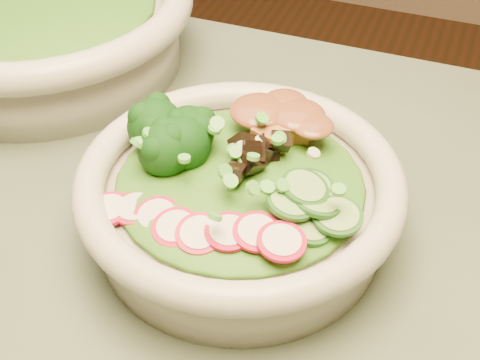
% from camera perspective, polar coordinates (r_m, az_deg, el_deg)
% --- Properties ---
extents(salad_bowl, '(0.23, 0.23, 0.06)m').
position_cam_1_polar(salad_bowl, '(0.47, 0.00, -1.63)').
color(salad_bowl, beige).
rests_on(salad_bowl, dining_table).
extents(side_bowl, '(0.30, 0.30, 0.08)m').
position_cam_1_polar(side_bowl, '(0.69, -16.58, 12.60)').
color(side_bowl, beige).
rests_on(side_bowl, dining_table).
extents(lettuce_bed, '(0.17, 0.17, 0.02)m').
position_cam_1_polar(lettuce_bed, '(0.46, -0.00, 0.09)').
color(lettuce_bed, '#1D5612').
rests_on(lettuce_bed, salad_bowl).
extents(side_lettuce, '(0.20, 0.20, 0.02)m').
position_cam_1_polar(side_lettuce, '(0.68, -16.92, 14.14)').
color(side_lettuce, '#1D5612').
rests_on(side_lettuce, side_bowl).
extents(broccoli_florets, '(0.08, 0.07, 0.04)m').
position_cam_1_polar(broccoli_florets, '(0.47, -5.90, 3.05)').
color(broccoli_florets, black).
rests_on(broccoli_florets, salad_bowl).
extents(radish_slices, '(0.10, 0.06, 0.02)m').
position_cam_1_polar(radish_slices, '(0.42, -3.18, -4.28)').
color(radish_slices, '#B90E32').
rests_on(radish_slices, salad_bowl).
extents(cucumber_slices, '(0.07, 0.07, 0.03)m').
position_cam_1_polar(cucumber_slices, '(0.44, 6.44, -1.24)').
color(cucumber_slices, '#94C86F').
rests_on(cucumber_slices, salad_bowl).
extents(mushroom_heap, '(0.07, 0.07, 0.03)m').
position_cam_1_polar(mushroom_heap, '(0.46, 0.58, 1.89)').
color(mushroom_heap, black).
rests_on(mushroom_heap, salad_bowl).
extents(tofu_cubes, '(0.09, 0.07, 0.03)m').
position_cam_1_polar(tofu_cubes, '(0.49, 2.99, 4.56)').
color(tofu_cubes, '#A96B38').
rests_on(tofu_cubes, salad_bowl).
extents(peanut_sauce, '(0.06, 0.05, 0.01)m').
position_cam_1_polar(peanut_sauce, '(0.49, 3.04, 5.60)').
color(peanut_sauce, brown).
rests_on(peanut_sauce, tofu_cubes).
extents(scallion_garnish, '(0.16, 0.16, 0.02)m').
position_cam_1_polar(scallion_garnish, '(0.45, -0.00, 1.98)').
color(scallion_garnish, '#58B740').
rests_on(scallion_garnish, salad_bowl).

